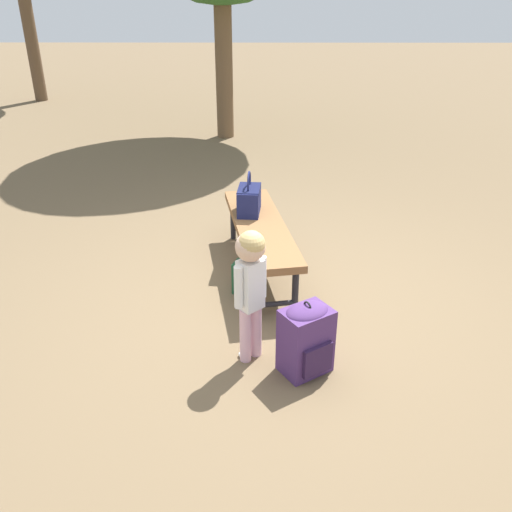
{
  "coord_description": "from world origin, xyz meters",
  "views": [
    {
      "loc": [
        3.5,
        -0.2,
        2.24
      ],
      "look_at": [
        -0.01,
        -0.22,
        0.45
      ],
      "focal_mm": 38.12,
      "sensor_mm": 36.0,
      "label": 1
    }
  ],
  "objects_px": {
    "handbag": "(249,199)",
    "park_bench": "(260,230)",
    "child_standing": "(251,277)",
    "backpack_small": "(245,276)",
    "backpack_large": "(306,337)"
  },
  "relations": [
    {
      "from": "handbag",
      "to": "park_bench",
      "type": "bearing_deg",
      "value": 22.05
    },
    {
      "from": "child_standing",
      "to": "backpack_small",
      "type": "distance_m",
      "value": 0.96
    },
    {
      "from": "child_standing",
      "to": "backpack_small",
      "type": "relative_size",
      "value": 3.04
    },
    {
      "from": "park_bench",
      "to": "backpack_large",
      "type": "xyz_separation_m",
      "value": [
        1.32,
        0.29,
        -0.14
      ]
    },
    {
      "from": "park_bench",
      "to": "child_standing",
      "type": "xyz_separation_m",
      "value": [
        1.2,
        -0.06,
        0.22
      ]
    },
    {
      "from": "handbag",
      "to": "backpack_small",
      "type": "bearing_deg",
      "value": -2.42
    },
    {
      "from": "backpack_small",
      "to": "child_standing",
      "type": "bearing_deg",
      "value": 3.92
    },
    {
      "from": "backpack_large",
      "to": "handbag",
      "type": "bearing_deg",
      "value": -166.3
    },
    {
      "from": "backpack_large",
      "to": "park_bench",
      "type": "bearing_deg",
      "value": -167.84
    },
    {
      "from": "park_bench",
      "to": "backpack_small",
      "type": "distance_m",
      "value": 0.44
    },
    {
      "from": "handbag",
      "to": "backpack_large",
      "type": "height_order",
      "value": "handbag"
    },
    {
      "from": "park_bench",
      "to": "child_standing",
      "type": "height_order",
      "value": "child_standing"
    },
    {
      "from": "child_standing",
      "to": "backpack_large",
      "type": "height_order",
      "value": "child_standing"
    },
    {
      "from": "handbag",
      "to": "backpack_small",
      "type": "distance_m",
      "value": 0.72
    },
    {
      "from": "backpack_small",
      "to": "handbag",
      "type": "bearing_deg",
      "value": 177.58
    }
  ]
}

